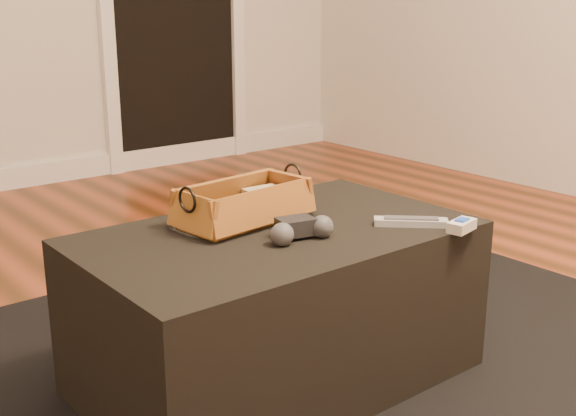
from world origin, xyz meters
TOP-DOWN VIEW (x-y plane):
  - area_rug at (0.09, 0.13)m, footprint 2.60×2.00m
  - ottoman at (0.09, 0.18)m, footprint 1.00×0.60m
  - tv_remote at (0.05, 0.27)m, footprint 0.20×0.08m
  - cloth_bundle at (0.16, 0.33)m, footprint 0.11×0.08m
  - wicker_basket at (0.07, 0.29)m, footprint 0.39×0.23m
  - game_controller at (0.09, 0.08)m, footprint 0.18×0.11m
  - silver_remote at (0.39, -0.01)m, footprint 0.17×0.16m
  - cream_gadget at (0.46, -0.12)m, footprint 0.09×0.06m

SIDE VIEW (x-z plane):
  - area_rug at x=0.09m, z-range 0.00..0.01m
  - ottoman at x=0.09m, z-range 0.01..0.43m
  - silver_remote at x=0.39m, z-range 0.43..0.45m
  - cream_gadget at x=0.46m, z-range 0.43..0.46m
  - tv_remote at x=0.05m, z-range 0.45..0.47m
  - game_controller at x=0.09m, z-range 0.43..0.49m
  - cloth_bundle at x=0.16m, z-range 0.45..0.50m
  - wicker_basket at x=0.07m, z-range 0.41..0.54m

